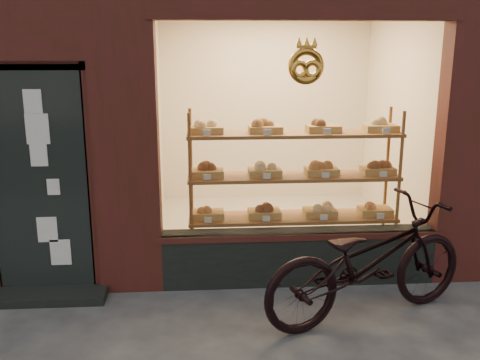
{
  "coord_description": "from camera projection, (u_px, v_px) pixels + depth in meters",
  "views": [
    {
      "loc": [
        -0.48,
        -2.83,
        2.33
      ],
      "look_at": [
        -0.15,
        2.0,
        1.11
      ],
      "focal_mm": 40.0,
      "sensor_mm": 36.0,
      "label": 1
    }
  ],
  "objects": [
    {
      "name": "display_shelf",
      "position": [
        293.0,
        189.0,
        5.63
      ],
      "size": [
        2.2,
        0.45,
        1.7
      ],
      "color": "brown",
      "rests_on": "ground"
    },
    {
      "name": "bicycle",
      "position": [
        368.0,
        261.0,
        4.6
      ],
      "size": [
        2.12,
        1.33,
        1.05
      ],
      "primitive_type": "imported",
      "rotation": [
        0.0,
        0.0,
        1.91
      ],
      "color": "black",
      "rests_on": "ground"
    }
  ]
}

